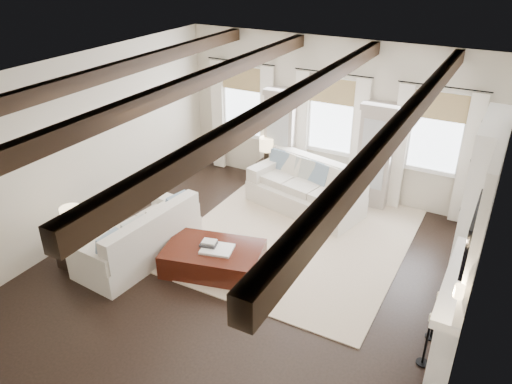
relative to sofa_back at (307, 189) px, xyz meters
The scene contains 15 objects.
ground 2.80m from the sofa_back, 88.67° to the right, with size 7.50×7.50×0.00m, color black.
room_shell 2.53m from the sofa_back, 66.61° to the right, with size 6.54×7.54×3.22m.
area_rug 1.25m from the sofa_back, 75.79° to the right, with size 3.78×4.24×0.02m, color beige.
sofa_back is the anchor object (origin of this frame).
sofa_left 3.44m from the sofa_back, 120.24° to the right, with size 1.16×2.24×0.93m.
ottoman 2.73m from the sofa_back, 100.53° to the right, with size 1.56×0.98×0.41m, color black.
tray 2.72m from the sofa_back, 98.58° to the right, with size 0.50×0.38×0.04m, color white.
book_lower 2.74m from the sofa_back, 101.99° to the right, with size 0.26×0.20×0.04m, color #262628.
book_upper 2.73m from the sofa_back, 102.04° to the right, with size 0.22×0.17×0.03m, color beige.
side_table_front 4.42m from the sofa_back, 124.92° to the right, with size 0.51×0.51×0.51m, color black.
lamp_front 4.45m from the sofa_back, 124.92° to the right, with size 0.33×0.33×0.57m.
side_table_back 1.34m from the sofa_back, 154.88° to the left, with size 0.36×0.36×0.53m, color black.
lamp_back 1.43m from the sofa_back, 154.88° to the left, with size 0.32×0.32×0.55m.
candlestick_near 4.30m from the sofa_back, 46.38° to the right, with size 0.16×0.16×0.81m.
candlestick_far 3.93m from the sofa_back, 41.07° to the right, with size 0.16×0.16×0.77m.
Camera 1 is at (3.27, -5.48, 4.89)m, focal length 35.00 mm.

